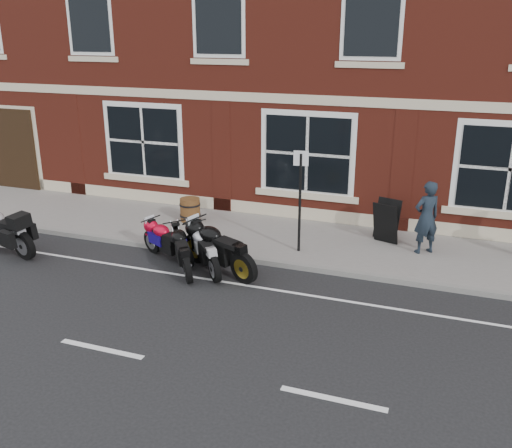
% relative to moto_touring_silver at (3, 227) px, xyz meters
% --- Properties ---
extents(ground, '(80.00, 80.00, 0.00)m').
position_rel_moto_touring_silver_xyz_m(ground, '(4.82, -0.02, -0.61)').
color(ground, black).
rests_on(ground, ground).
extents(sidewalk, '(30.00, 3.00, 0.12)m').
position_rel_moto_touring_silver_xyz_m(sidewalk, '(4.82, 2.98, -0.55)').
color(sidewalk, slate).
rests_on(sidewalk, ground).
extents(kerb, '(30.00, 0.16, 0.12)m').
position_rel_moto_touring_silver_xyz_m(kerb, '(4.82, 1.40, -0.55)').
color(kerb, slate).
rests_on(kerb, ground).
extents(pub_building, '(24.00, 12.00, 12.00)m').
position_rel_moto_touring_silver_xyz_m(pub_building, '(4.82, 10.48, 5.39)').
color(pub_building, maroon).
rests_on(pub_building, ground).
extents(moto_touring_silver, '(2.25, 0.81, 1.51)m').
position_rel_moto_touring_silver_xyz_m(moto_touring_silver, '(0.00, 0.00, 0.00)').
color(moto_touring_silver, black).
rests_on(moto_touring_silver, ground).
extents(moto_sport_red, '(1.72, 0.95, 0.84)m').
position_rel_moto_touring_silver_xyz_m(moto_sport_red, '(3.99, 0.90, -0.13)').
color(moto_sport_red, black).
rests_on(moto_sport_red, ground).
extents(moto_sport_black, '(2.15, 1.12, 1.04)m').
position_rel_moto_touring_silver_xyz_m(moto_sport_black, '(5.38, 0.67, -0.02)').
color(moto_sport_black, black).
rests_on(moto_sport_black, ground).
extents(moto_sport_silver, '(1.41, 1.57, 0.89)m').
position_rel_moto_touring_silver_xyz_m(moto_sport_silver, '(5.06, 0.69, -0.10)').
color(moto_sport_silver, black).
rests_on(moto_sport_silver, ground).
extents(moto_naked_black, '(1.25, 1.70, 0.90)m').
position_rel_moto_touring_silver_xyz_m(moto_naked_black, '(4.60, 0.51, -0.10)').
color(moto_naked_black, black).
rests_on(moto_naked_black, ground).
extents(pedestrian_left, '(0.76, 0.72, 1.74)m').
position_rel_moto_touring_silver_xyz_m(pedestrian_left, '(9.59, 3.11, 0.38)').
color(pedestrian_left, black).
rests_on(pedestrian_left, sidewalk).
extents(a_board_sign, '(0.72, 0.58, 1.04)m').
position_rel_moto_touring_silver_xyz_m(a_board_sign, '(8.63, 3.57, 0.02)').
color(a_board_sign, black).
rests_on(a_board_sign, sidewalk).
extents(barrel_planter, '(0.57, 0.57, 0.64)m').
position_rel_moto_touring_silver_xyz_m(barrel_planter, '(3.37, 3.31, -0.18)').
color(barrel_planter, '#4A2C13').
rests_on(barrel_planter, sidewalk).
extents(parking_sign, '(0.34, 0.06, 2.42)m').
position_rel_moto_touring_silver_xyz_m(parking_sign, '(6.79, 2.18, 0.90)').
color(parking_sign, black).
rests_on(parking_sign, sidewalk).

